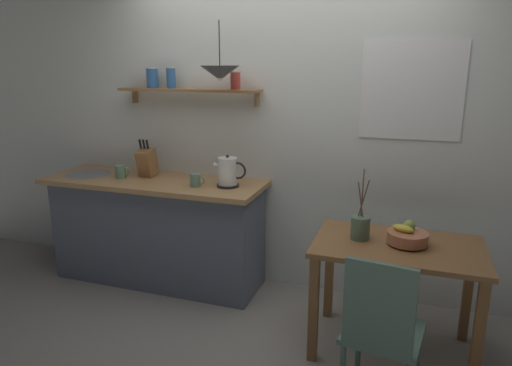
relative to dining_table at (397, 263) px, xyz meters
The scene contains 13 objects.
ground_plane 1.12m from the dining_table, behind, with size 14.00×14.00×0.00m, color gray.
back_wall 1.27m from the dining_table, 135.16° to the left, with size 6.80×0.11×2.70m.
kitchen_counter 1.98m from the dining_table, 168.44° to the left, with size 1.83×0.63×0.89m.
wall_shelf 2.08m from the dining_table, 161.68° to the left, with size 1.20×0.20×0.30m.
dining_table is the anchor object (origin of this frame).
dining_chair_near 0.62m from the dining_table, 94.19° to the right, with size 0.44×0.45×0.90m.
fruit_bowl 0.18m from the dining_table, 13.19° to the left, with size 0.24×0.24×0.15m.
twig_vase 0.31m from the dining_table, behind, with size 0.12×0.12×0.46m.
electric_kettle 1.38m from the dining_table, 163.99° to the left, with size 0.26×0.17×0.25m.
knife_block 2.11m from the dining_table, 167.72° to the left, with size 0.12×0.19×0.32m.
coffee_mug_by_sink 2.27m from the dining_table, behind, with size 0.13×0.09×0.11m.
coffee_mug_spare 1.57m from the dining_table, 169.25° to the left, with size 0.12×0.08×0.10m.
pendant_lamp 1.77m from the dining_table, 165.09° to the left, with size 0.29×0.29×0.42m.
Camera 1 is at (0.95, -2.81, 1.79)m, focal length 31.81 mm.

